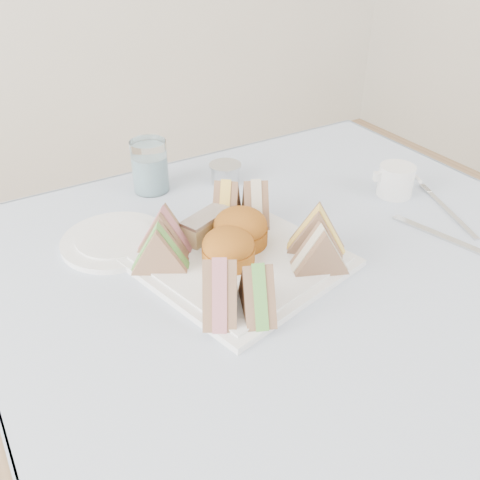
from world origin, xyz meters
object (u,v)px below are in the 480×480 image
serving_plate (240,262)px  creamer_jug (396,181)px  water_glass (150,166)px  table (302,418)px

serving_plate → creamer_jug: size_ratio=4.12×
serving_plate → creamer_jug: 0.41m
serving_plate → water_glass: size_ratio=2.75×
serving_plate → water_glass: (-0.02, 0.33, 0.05)m
serving_plate → creamer_jug: (0.40, 0.05, 0.03)m
water_glass → creamer_jug: size_ratio=1.50×
serving_plate → creamer_jug: creamer_jug is taller
table → creamer_jug: bearing=23.0°
serving_plate → table: bearing=-50.7°
creamer_jug → serving_plate: bearing=-151.5°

